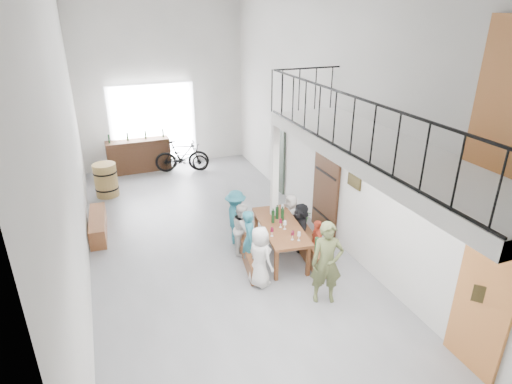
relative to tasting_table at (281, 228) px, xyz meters
name	(u,v)px	position (x,y,z in m)	size (l,w,h in m)	color
floor	(215,245)	(-1.24, 0.97, -0.71)	(12.00, 12.00, 0.00)	slate
room_walls	(208,92)	(-1.24, 0.97, 2.85)	(12.00, 12.00, 12.00)	silver
gateway_portal	(153,127)	(-1.64, 6.91, 0.69)	(2.80, 0.08, 2.80)	white
right_wall_decor	(366,191)	(1.46, -0.90, 1.04)	(0.07, 8.28, 5.07)	#A8622C
balcony	(381,156)	(0.74, -2.16, 2.26)	(1.52, 5.62, 4.00)	white
tasting_table	(281,228)	(0.00, 0.00, 0.00)	(1.04, 2.06, 0.79)	brown
bench_inner	(250,253)	(-0.70, 0.03, -0.50)	(0.29, 1.80, 0.41)	brown
bench_wall	(305,242)	(0.61, -0.02, -0.45)	(0.29, 2.24, 0.51)	brown
tableware	(281,220)	(0.00, -0.04, 0.22)	(0.72, 1.35, 0.35)	black
side_bench	(98,225)	(-3.74, 2.51, -0.47)	(0.37, 1.67, 0.47)	brown
oak_barrel	(106,180)	(-3.40, 4.85, -0.22)	(0.67, 0.67, 0.98)	olive
serving_counter	(139,155)	(-2.25, 6.62, -0.17)	(2.04, 0.57, 1.08)	#3C2311
counter_bottles	(137,136)	(-2.25, 6.64, 0.51)	(1.80, 0.15, 0.28)	black
guest_left_a	(260,257)	(-0.80, -0.81, -0.07)	(0.63, 0.41, 1.28)	silver
guest_left_b	(250,239)	(-0.74, -0.08, -0.06)	(0.47, 0.31, 1.29)	#246A7B
guest_left_c	(243,229)	(-0.71, 0.48, -0.11)	(0.58, 0.45, 1.18)	silver
guest_left_d	(236,217)	(-0.71, 0.95, -0.05)	(0.85, 0.49, 1.31)	#246A7B
guest_right_a	(317,242)	(0.61, -0.53, -0.19)	(0.61, 0.25, 1.04)	#A2311B
guest_right_b	(301,227)	(0.56, 0.14, -0.14)	(1.06, 0.34, 1.14)	black
guest_right_c	(291,216)	(0.58, 0.71, -0.15)	(0.54, 0.35, 1.10)	silver
host_standing	(327,263)	(0.17, -1.71, 0.11)	(0.60, 0.39, 1.64)	#505831
potted_plant	(304,216)	(1.21, 1.22, -0.51)	(0.36, 0.31, 0.40)	#1F531D
bicycle_near	(185,158)	(-0.81, 6.17, -0.28)	(0.56, 1.62, 0.85)	black
bicycle_far	(182,156)	(-0.91, 6.05, -0.17)	(0.50, 1.79, 1.07)	black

